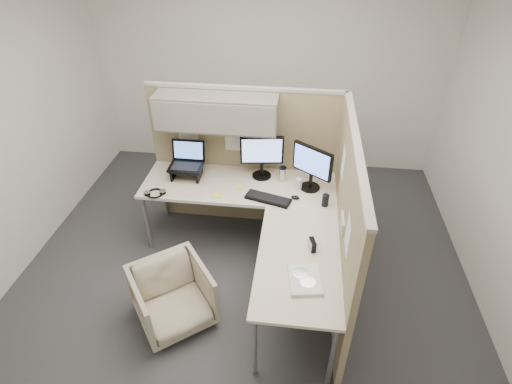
# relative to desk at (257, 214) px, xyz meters

# --- Properties ---
(ground) EXTENTS (4.50, 4.50, 0.00)m
(ground) POSITION_rel_desk_xyz_m (-0.12, -0.13, -0.69)
(ground) COLOR #333338
(ground) RESTS_ON ground
(partition_back) EXTENTS (2.00, 0.36, 1.63)m
(partition_back) POSITION_rel_desk_xyz_m (-0.34, 0.70, 0.41)
(partition_back) COLOR #948561
(partition_back) RESTS_ON ground
(partition_right) EXTENTS (0.07, 2.03, 1.63)m
(partition_right) POSITION_rel_desk_xyz_m (0.78, -0.19, 0.13)
(partition_right) COLOR #948561
(partition_right) RESTS_ON ground
(desk) EXTENTS (2.00, 1.98, 0.73)m
(desk) POSITION_rel_desk_xyz_m (0.00, 0.00, 0.00)
(desk) COLOR beige
(desk) RESTS_ON ground
(office_chair) EXTENTS (0.83, 0.83, 0.63)m
(office_chair) POSITION_rel_desk_xyz_m (-0.65, -0.74, -0.37)
(office_chair) COLOR #C1B399
(office_chair) RESTS_ON ground
(monitor_left) EXTENTS (0.44, 0.20, 0.47)m
(monitor_left) POSITION_rel_desk_xyz_m (-0.02, 0.58, 0.32)
(monitor_left) COLOR black
(monitor_left) RESTS_ON desk
(monitor_right) EXTENTS (0.38, 0.28, 0.47)m
(monitor_right) POSITION_rel_desk_xyz_m (0.49, 0.43, 0.32)
(monitor_right) COLOR black
(monitor_right) RESTS_ON desk
(laptop_station) EXTENTS (0.34, 0.30, 0.36)m
(laptop_station) POSITION_rel_desk_xyz_m (-0.80, 0.50, 0.18)
(laptop_station) COLOR black
(laptop_station) RESTS_ON desk
(keyboard) EXTENTS (0.47, 0.26, 0.02)m
(keyboard) POSITION_rel_desk_xyz_m (0.09, 0.18, 0.05)
(keyboard) COLOR black
(keyboard) RESTS_ON desk
(mouse) EXTENTS (0.09, 0.07, 0.03)m
(mouse) POSITION_rel_desk_xyz_m (0.35, 0.23, 0.06)
(mouse) COLOR black
(mouse) RESTS_ON desk
(travel_mug) EXTENTS (0.07, 0.07, 0.16)m
(travel_mug) POSITION_rel_desk_xyz_m (0.20, 0.53, 0.12)
(travel_mug) COLOR silver
(travel_mug) RESTS_ON desk
(soda_can_green) EXTENTS (0.07, 0.07, 0.12)m
(soda_can_green) POSITION_rel_desk_xyz_m (0.63, 0.16, 0.10)
(soda_can_green) COLOR black
(soda_can_green) RESTS_ON desk
(soda_can_silver) EXTENTS (0.07, 0.07, 0.12)m
(soda_can_silver) POSITION_rel_desk_xyz_m (0.37, 0.40, 0.10)
(soda_can_silver) COLOR silver
(soda_can_silver) RESTS_ON desk
(sticky_note_d) EXTENTS (0.08, 0.08, 0.01)m
(sticky_note_d) POSITION_rel_desk_xyz_m (-0.22, 0.36, 0.05)
(sticky_note_d) COLOR yellow
(sticky_note_d) RESTS_ON desk
(sticky_note_a) EXTENTS (0.08, 0.08, 0.01)m
(sticky_note_a) POSITION_rel_desk_xyz_m (-0.42, 0.19, 0.05)
(sticky_note_a) COLOR yellow
(sticky_note_a) RESTS_ON desk
(headphones) EXTENTS (0.21, 0.21, 0.03)m
(headphones) POSITION_rel_desk_xyz_m (-1.03, 0.13, 0.06)
(headphones) COLOR black
(headphones) RESTS_ON desk
(paper_stack) EXTENTS (0.28, 0.34, 0.03)m
(paper_stack) POSITION_rel_desk_xyz_m (0.47, -0.82, 0.06)
(paper_stack) COLOR white
(paper_stack) RESTS_ON desk
(desk_clock) EXTENTS (0.07, 0.11, 0.10)m
(desk_clock) POSITION_rel_desk_xyz_m (0.52, -0.47, 0.09)
(desk_clock) COLOR black
(desk_clock) RESTS_ON desk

